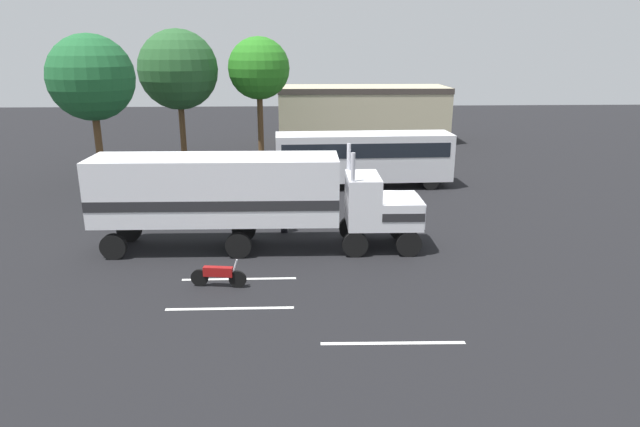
{
  "coord_description": "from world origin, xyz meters",
  "views": [
    {
      "loc": [
        -3.04,
        -23.28,
        8.66
      ],
      "look_at": [
        -2.06,
        -0.17,
        1.6
      ],
      "focal_mm": 30.99,
      "sensor_mm": 36.0,
      "label": 1
    }
  ],
  "objects_px": {
    "person_bystander": "(284,215)",
    "tree_left": "(259,69)",
    "parked_bus": "(364,155)",
    "parked_car": "(210,166)",
    "tree_center": "(178,70)",
    "tree_right": "(91,78)",
    "semi_truck": "(242,194)",
    "motorcycle": "(219,275)"
  },
  "relations": [
    {
      "from": "tree_left",
      "to": "tree_right",
      "type": "distance_m",
      "value": 12.76
    },
    {
      "from": "parked_bus",
      "to": "tree_left",
      "type": "bearing_deg",
      "value": 127.83
    },
    {
      "from": "person_bystander",
      "to": "tree_left",
      "type": "xyz_separation_m",
      "value": [
        -2.13,
        17.87,
        6.07
      ]
    },
    {
      "from": "tree_center",
      "to": "tree_right",
      "type": "distance_m",
      "value": 8.76
    },
    {
      "from": "motorcycle",
      "to": "tree_left",
      "type": "bearing_deg",
      "value": 89.58
    },
    {
      "from": "semi_truck",
      "to": "parked_car",
      "type": "height_order",
      "value": "semi_truck"
    },
    {
      "from": "motorcycle",
      "to": "tree_right",
      "type": "xyz_separation_m",
      "value": [
        -9.37,
        15.6,
        6.29
      ]
    },
    {
      "from": "person_bystander",
      "to": "parked_bus",
      "type": "height_order",
      "value": "parked_bus"
    },
    {
      "from": "semi_truck",
      "to": "motorcycle",
      "type": "height_order",
      "value": "semi_truck"
    },
    {
      "from": "person_bystander",
      "to": "parked_car",
      "type": "distance_m",
      "value": 12.84
    },
    {
      "from": "semi_truck",
      "to": "parked_car",
      "type": "xyz_separation_m",
      "value": [
        -3.51,
        13.88,
        -1.72
      ]
    },
    {
      "from": "parked_bus",
      "to": "tree_center",
      "type": "relative_size",
      "value": 1.12
    },
    {
      "from": "parked_bus",
      "to": "person_bystander",
      "type": "bearing_deg",
      "value": -118.75
    },
    {
      "from": "semi_truck",
      "to": "tree_center",
      "type": "height_order",
      "value": "tree_center"
    },
    {
      "from": "person_bystander",
      "to": "tree_center",
      "type": "xyz_separation_m",
      "value": [
        -8.07,
        17.38,
        6.02
      ]
    },
    {
      "from": "tree_left",
      "to": "tree_right",
      "type": "height_order",
      "value": "tree_right"
    },
    {
      "from": "parked_car",
      "to": "tree_center",
      "type": "distance_m",
      "value": 8.79
    },
    {
      "from": "person_bystander",
      "to": "tree_left",
      "type": "height_order",
      "value": "tree_left"
    },
    {
      "from": "parked_bus",
      "to": "tree_right",
      "type": "distance_m",
      "value": 17.21
    },
    {
      "from": "person_bystander",
      "to": "tree_right",
      "type": "distance_m",
      "value": 16.11
    },
    {
      "from": "tree_right",
      "to": "person_bystander",
      "type": "bearing_deg",
      "value": -38.83
    },
    {
      "from": "tree_center",
      "to": "parked_car",
      "type": "bearing_deg",
      "value": -63.43
    },
    {
      "from": "person_bystander",
      "to": "tree_center",
      "type": "height_order",
      "value": "tree_center"
    },
    {
      "from": "semi_truck",
      "to": "tree_center",
      "type": "relative_size",
      "value": 1.44
    },
    {
      "from": "parked_bus",
      "to": "parked_car",
      "type": "distance_m",
      "value": 10.57
    },
    {
      "from": "person_bystander",
      "to": "parked_car",
      "type": "bearing_deg",
      "value": 114.07
    },
    {
      "from": "person_bystander",
      "to": "tree_right",
      "type": "xyz_separation_m",
      "value": [
        -11.68,
        9.4,
        5.88
      ]
    },
    {
      "from": "tree_left",
      "to": "tree_center",
      "type": "distance_m",
      "value": 5.95
    },
    {
      "from": "semi_truck",
      "to": "tree_left",
      "type": "bearing_deg",
      "value": 91.16
    },
    {
      "from": "tree_center",
      "to": "parked_bus",
      "type": "bearing_deg",
      "value": -33.39
    },
    {
      "from": "parked_car",
      "to": "parked_bus",
      "type": "bearing_deg",
      "value": -15.83
    },
    {
      "from": "parked_bus",
      "to": "parked_car",
      "type": "relative_size",
      "value": 2.36
    },
    {
      "from": "person_bystander",
      "to": "tree_center",
      "type": "bearing_deg",
      "value": 114.89
    },
    {
      "from": "tree_center",
      "to": "person_bystander",
      "type": "bearing_deg",
      "value": -65.11
    },
    {
      "from": "semi_truck",
      "to": "tree_left",
      "type": "height_order",
      "value": "tree_left"
    },
    {
      "from": "person_bystander",
      "to": "tree_center",
      "type": "relative_size",
      "value": 0.17
    },
    {
      "from": "semi_truck",
      "to": "tree_center",
      "type": "bearing_deg",
      "value": 107.98
    },
    {
      "from": "tree_center",
      "to": "tree_left",
      "type": "bearing_deg",
      "value": 4.7
    },
    {
      "from": "motorcycle",
      "to": "tree_center",
      "type": "bearing_deg",
      "value": 103.72
    },
    {
      "from": "person_bystander",
      "to": "semi_truck",
      "type": "bearing_deg",
      "value": -128.79
    },
    {
      "from": "semi_truck",
      "to": "tree_right",
      "type": "distance_m",
      "value": 15.83
    },
    {
      "from": "parked_bus",
      "to": "parked_car",
      "type": "height_order",
      "value": "parked_bus"
    }
  ]
}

